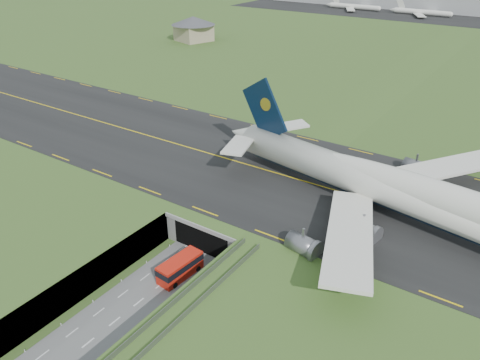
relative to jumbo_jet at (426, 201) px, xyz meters
The scene contains 9 objects.
ground 45.12m from the jumbo_jet, 138.17° to the right, with size 900.00×900.00×0.00m, color #3F5C25.
airfield_deck 44.46m from the jumbo_jet, 138.17° to the right, with size 800.00×800.00×6.00m, color gray.
trench_road 50.27m from the jumbo_jet, 131.62° to the right, with size 12.00×75.00×0.20m, color slate.
taxiway 33.19m from the jumbo_jet, behind, with size 800.00×44.00×0.18m, color black.
tunnel_portal 35.74m from the jumbo_jet, 159.13° to the right, with size 17.00×22.30×6.00m.
guideway 53.16m from the jumbo_jet, 114.05° to the right, with size 3.00×53.00×7.05m.
jumbo_jet is the anchor object (origin of this frame).
shuttle_tram 43.31m from the jumbo_jet, 137.85° to the right, with size 3.83×8.64×3.41m.
service_building 170.71m from the jumbo_jet, 142.45° to the left, with size 26.03×26.03×11.35m.
Camera 1 is at (44.80, -45.66, 51.74)m, focal length 35.00 mm.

